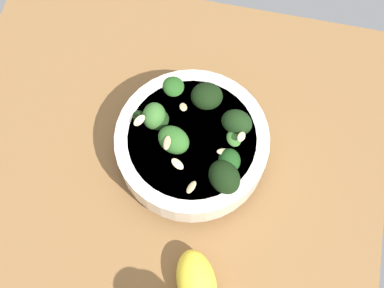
# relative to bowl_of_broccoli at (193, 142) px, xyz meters

# --- Properties ---
(ground_plane) EXTENTS (0.61, 0.61, 0.05)m
(ground_plane) POSITION_rel_bowl_of_broccoli_xyz_m (0.04, 0.05, -0.07)
(ground_plane) COLOR brown
(bowl_of_broccoli) EXTENTS (0.20, 0.20, 0.09)m
(bowl_of_broccoli) POSITION_rel_bowl_of_broccoli_xyz_m (0.00, 0.00, 0.00)
(bowl_of_broccoli) COLOR silver
(bowl_of_broccoli) RESTS_ON ground_plane
(lemon_wedge) EXTENTS (0.08, 0.09, 0.05)m
(lemon_wedge) POSITION_rel_bowl_of_broccoli_xyz_m (-0.04, 0.17, -0.02)
(lemon_wedge) COLOR yellow
(lemon_wedge) RESTS_ON ground_plane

